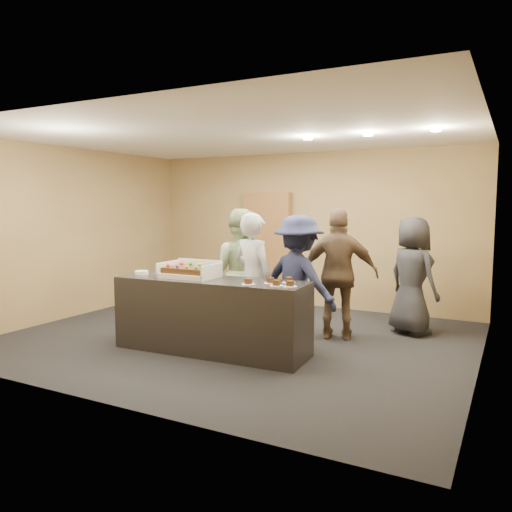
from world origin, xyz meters
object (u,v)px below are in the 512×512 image
object	(u,v)px
plate_stack	(142,272)
storage_cabinet	(267,248)
serving_counter	(212,315)
person_sage_man	(239,272)
cake_box	(191,273)
person_server_grey	(253,279)
sheet_cake	(189,270)
person_brown_extra	(339,274)
person_navy_man	(299,282)
person_dark_suit	(412,276)

from	to	relation	value
plate_stack	storage_cabinet	bearing A→B (deg)	85.19
serving_counter	plate_stack	xyz separation A→B (m)	(-1.04, -0.05, 0.47)
person_sage_man	cake_box	bearing A→B (deg)	65.34
person_server_grey	person_sage_man	bearing A→B (deg)	-25.28
sheet_cake	plate_stack	xyz separation A→B (m)	(-0.72, -0.05, -0.08)
plate_stack	person_server_grey	bearing A→B (deg)	23.31
cake_box	person_brown_extra	distance (m)	1.98
person_navy_man	person_brown_extra	world-z (taller)	person_brown_extra
sheet_cake	person_brown_extra	xyz separation A→B (m)	(1.51, 1.30, -0.12)
person_dark_suit	storage_cabinet	bearing A→B (deg)	13.47
sheet_cake	plate_stack	bearing A→B (deg)	-176.01
serving_counter	person_dark_suit	xyz separation A→B (m)	(2.01, 2.03, 0.37)
person_brown_extra	person_navy_man	bearing A→B (deg)	46.98
plate_stack	person_navy_man	world-z (taller)	person_navy_man
storage_cabinet	person_navy_man	world-z (taller)	storage_cabinet
cake_box	person_navy_man	world-z (taller)	person_navy_man
person_sage_man	person_brown_extra	xyz separation A→B (m)	(1.32, 0.38, 0.01)
plate_stack	person_sage_man	world-z (taller)	person_sage_man
storage_cabinet	person_server_grey	bearing A→B (deg)	-67.20
person_server_grey	person_dark_suit	distance (m)	2.27
serving_counter	person_sage_man	distance (m)	1.02
person_server_grey	storage_cabinet	bearing A→B (deg)	-50.40
person_navy_man	serving_counter	bearing A→B (deg)	55.18
cake_box	sheet_cake	distance (m)	0.06
cake_box	plate_stack	size ratio (longest dim) A/B	3.96
serving_counter	cake_box	world-z (taller)	cake_box
person_navy_man	plate_stack	bearing A→B (deg)	37.87
person_brown_extra	person_dark_suit	size ratio (longest dim) A/B	1.08
person_sage_man	person_dark_suit	size ratio (longest dim) A/B	1.07
sheet_cake	serving_counter	bearing A→B (deg)	-0.00
sheet_cake	person_dark_suit	world-z (taller)	person_dark_suit
person_brown_extra	storage_cabinet	bearing A→B (deg)	-57.72
person_brown_extra	plate_stack	bearing A→B (deg)	15.88
cake_box	storage_cabinet	bearing A→B (deg)	98.50
sheet_cake	person_navy_man	xyz separation A→B (m)	(1.18, 0.68, -0.16)
person_server_grey	serving_counter	bearing A→B (deg)	77.16
cake_box	sheet_cake	bearing A→B (deg)	-90.92
person_server_grey	person_navy_man	distance (m)	0.58
storage_cabinet	sheet_cake	world-z (taller)	storage_cabinet
person_server_grey	person_sage_man	distance (m)	0.59
plate_stack	person_server_grey	xyz separation A→B (m)	(1.34, 0.58, -0.07)
serving_counter	plate_stack	world-z (taller)	plate_stack
cake_box	person_navy_man	size ratio (longest dim) A/B	0.41
person_server_grey	person_dark_suit	size ratio (longest dim) A/B	1.04
sheet_cake	person_server_grey	size ratio (longest dim) A/B	0.34
serving_counter	person_brown_extra	size ratio (longest dim) A/B	1.37
plate_stack	person_sage_man	bearing A→B (deg)	47.02
serving_counter	person_dark_suit	size ratio (longest dim) A/B	1.47
sheet_cake	person_navy_man	size ratio (longest dim) A/B	0.35
cake_box	person_server_grey	distance (m)	0.80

